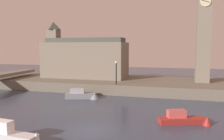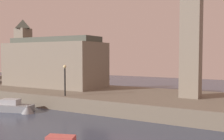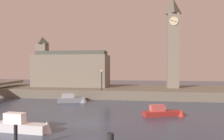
% 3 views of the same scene
% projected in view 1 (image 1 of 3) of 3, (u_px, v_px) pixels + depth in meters
% --- Properties ---
extents(ground_plane, '(120.00, 120.00, 0.00)m').
position_uv_depth(ground_plane, '(90.00, 131.00, 19.18)').
color(ground_plane, '#384256').
extents(far_embankment, '(70.00, 12.00, 1.50)m').
position_uv_depth(far_embankment, '(132.00, 84.00, 38.34)').
color(far_embankment, '#6B6051').
rests_on(far_embankment, ground).
extents(clock_tower, '(2.18, 2.23, 16.26)m').
position_uv_depth(clock_tower, '(204.00, 27.00, 34.99)').
color(clock_tower, slate).
rests_on(clock_tower, far_embankment).
extents(parliament_hall, '(14.50, 6.60, 9.91)m').
position_uv_depth(parliament_hall, '(84.00, 58.00, 41.62)').
color(parliament_hall, slate).
rests_on(parliament_hall, far_embankment).
extents(streetlamp, '(0.36, 0.36, 3.37)m').
position_uv_depth(streetlamp, '(116.00, 70.00, 33.39)').
color(streetlamp, black).
rests_on(streetlamp, far_embankment).
extents(boat_ferry_white, '(5.21, 1.46, 1.78)m').
position_uv_depth(boat_ferry_white, '(12.00, 136.00, 16.88)').
color(boat_ferry_white, silver).
rests_on(boat_ferry_white, ground).
extents(boat_dinghy_red, '(4.98, 2.51, 1.46)m').
position_uv_depth(boat_dinghy_red, '(187.00, 120.00, 21.07)').
color(boat_dinghy_red, maroon).
rests_on(boat_dinghy_red, ground).
extents(boat_cruiser_grey, '(5.02, 2.66, 1.39)m').
position_uv_depth(boat_cruiser_grey, '(84.00, 95.00, 31.38)').
color(boat_cruiser_grey, gray).
rests_on(boat_cruiser_grey, ground).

